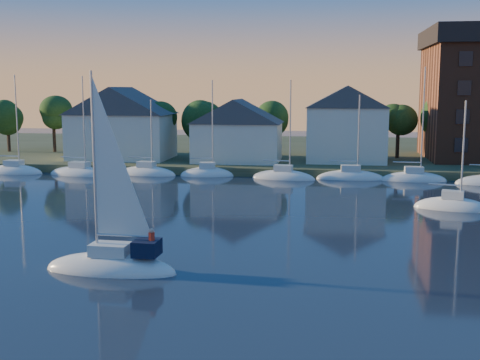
% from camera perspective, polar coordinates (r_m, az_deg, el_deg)
% --- Properties ---
extents(shoreline_land, '(160.00, 50.00, 2.00)m').
position_cam_1_polar(shoreline_land, '(96.08, 4.93, 2.40)').
color(shoreline_land, '#373E24').
rests_on(shoreline_land, ground).
extents(wooden_dock, '(120.00, 3.00, 1.00)m').
position_cam_1_polar(wooden_dock, '(73.31, 3.82, 0.47)').
color(wooden_dock, brown).
rests_on(wooden_dock, ground).
extents(clubhouse_west, '(13.65, 9.45, 9.64)m').
position_cam_1_polar(clubhouse_west, '(83.22, -11.14, 5.41)').
color(clubhouse_west, silver).
rests_on(clubhouse_west, shoreline_land).
extents(clubhouse_centre, '(11.55, 8.40, 8.08)m').
position_cam_1_polar(clubhouse_centre, '(78.40, -0.24, 4.80)').
color(clubhouse_centre, silver).
rests_on(clubhouse_centre, shoreline_land).
extents(clubhouse_east, '(10.50, 8.40, 9.80)m').
position_cam_1_polar(clubhouse_east, '(79.49, 10.06, 5.34)').
color(clubhouse_east, silver).
rests_on(clubhouse_east, shoreline_land).
extents(tree_line, '(93.40, 5.40, 8.90)m').
position_cam_1_polar(tree_line, '(83.48, 5.86, 6.39)').
color(tree_line, '#342318').
rests_on(tree_line, shoreline_land).
extents(moored_fleet, '(71.50, 2.40, 12.05)m').
position_cam_1_polar(moored_fleet, '(71.43, -2.78, 0.35)').
color(moored_fleet, silver).
rests_on(moored_fleet, ground).
extents(hero_sailboat, '(7.92, 2.78, 12.51)m').
position_cam_1_polar(hero_sailboat, '(35.57, -11.96, -7.65)').
color(hero_sailboat, silver).
rests_on(hero_sailboat, ground).
extents(drifting_sailboat_right, '(6.83, 3.70, 10.53)m').
position_cam_1_polar(drifting_sailboat_right, '(55.54, 19.47, -2.55)').
color(drifting_sailboat_right, silver).
rests_on(drifting_sailboat_right, ground).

